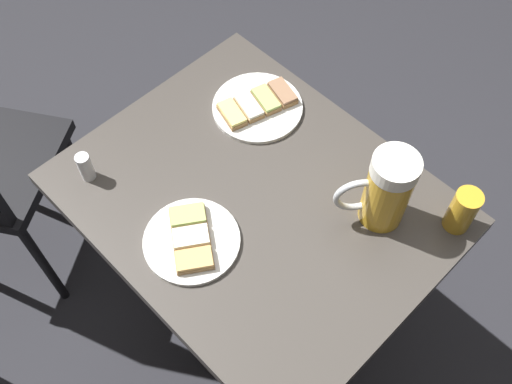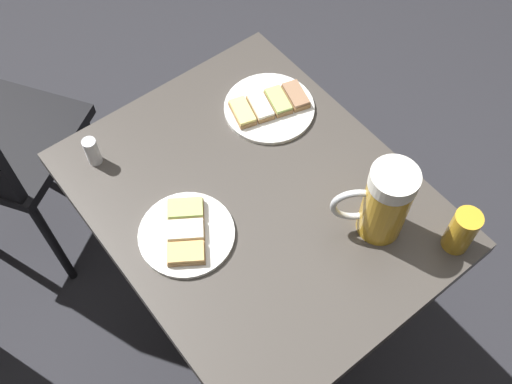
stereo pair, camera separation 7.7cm
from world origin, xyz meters
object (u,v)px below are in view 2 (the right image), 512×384
Objects in this scene: plate_near at (269,106)px; beer_glass_small at (462,231)px; plate_far at (186,233)px; beer_mug at (384,202)px; salt_shaker at (92,151)px.

plate_near is 1.99× the size of beer_glass_small.
plate_near is at bearing 114.63° from plate_far.
beer_mug is 0.64m from salt_shaker.
plate_far is 0.41m from beer_mug.
beer_mug is 1.79× the size of beer_glass_small.
plate_far is at bearing -125.01° from beer_mug.
beer_mug is 2.69× the size of salt_shaker.
plate_near is 1.11× the size of beer_mug.
beer_glass_small is 0.80m from salt_shaker.
beer_mug reaches higher than salt_shaker.
plate_near is 2.99× the size of salt_shaker.
plate_near is 0.40m from beer_mug.
beer_glass_small reaches higher than plate_far.
salt_shaker is (-0.12, -0.40, 0.03)m from plate_near.
plate_near is 0.52m from beer_glass_small.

